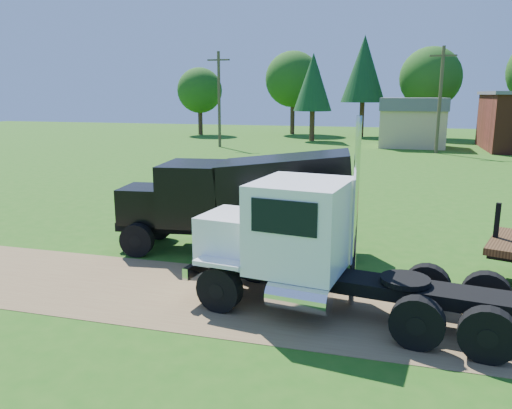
# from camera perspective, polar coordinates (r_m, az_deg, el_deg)

# --- Properties ---
(ground) EXTENTS (140.00, 140.00, 0.00)m
(ground) POSITION_cam_1_polar(r_m,az_deg,el_deg) (12.45, 2.45, -11.24)
(ground) COLOR #225A13
(ground) RESTS_ON ground
(dirt_track) EXTENTS (120.00, 4.20, 0.01)m
(dirt_track) POSITION_cam_1_polar(r_m,az_deg,el_deg) (12.45, 2.45, -11.22)
(dirt_track) COLOR brown
(dirt_track) RESTS_ON ground
(white_semi_tractor) EXTENTS (7.68, 3.44, 4.54)m
(white_semi_tractor) POSITION_cam_1_polar(r_m,az_deg,el_deg) (11.82, 5.49, -4.59)
(white_semi_tractor) COLOR black
(white_semi_tractor) RESTS_ON ground
(black_dump_truck) EXTENTS (7.79, 3.17, 3.32)m
(black_dump_truck) POSITION_cam_1_polar(r_m,az_deg,el_deg) (15.89, -1.50, 0.91)
(black_dump_truck) COLOR black
(black_dump_truck) RESTS_ON ground
(orange_pickup) EXTENTS (5.29, 3.97, 1.34)m
(orange_pickup) POSITION_cam_1_polar(r_m,az_deg,el_deg) (22.95, 2.53, 1.56)
(orange_pickup) COLOR orange
(orange_pickup) RESTS_ON ground
(spectator_b) EXTENTS (0.90, 0.75, 1.69)m
(spectator_b) POSITION_cam_1_polar(r_m,az_deg,el_deg) (20.57, -7.63, 0.68)
(spectator_b) COLOR #999999
(spectator_b) RESTS_ON ground
(tan_shed) EXTENTS (6.20, 5.40, 4.70)m
(tan_shed) POSITION_cam_1_polar(r_m,az_deg,el_deg) (51.20, 17.42, 9.01)
(tan_shed) COLOR tan
(tan_shed) RESTS_ON ground
(utility_poles) EXTENTS (42.20, 0.28, 9.00)m
(utility_poles) POSITION_cam_1_polar(r_m,az_deg,el_deg) (46.24, 20.29, 11.35)
(utility_poles) COLOR #453C27
(utility_poles) RESTS_ON ground
(tree_row) EXTENTS (53.39, 14.55, 11.83)m
(tree_row) POSITION_cam_1_polar(r_m,az_deg,el_deg) (61.76, 16.99, 13.65)
(tree_row) COLOR #3A2517
(tree_row) RESTS_ON ground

